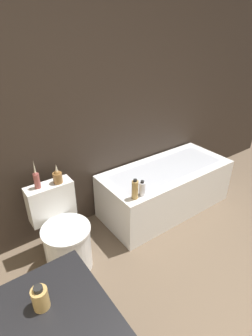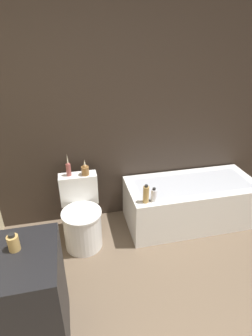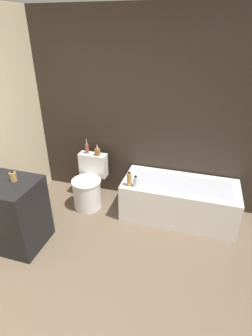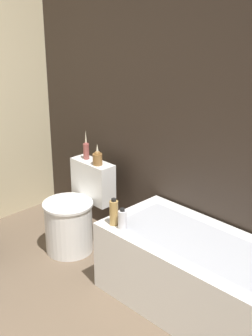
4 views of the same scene
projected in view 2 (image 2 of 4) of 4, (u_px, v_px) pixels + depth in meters
The scene contains 9 objects.
wall_back_tiled at pixel (117, 112), 2.83m from camera, with size 6.40×0.06×2.60m.
bathtub at pixel (190, 202), 3.13m from camera, with size 1.51×0.67×0.53m.
toilet at pixel (82, 219), 2.79m from camera, with size 0.42×0.56×0.72m.
vanity_counter at pixel (12, 304), 1.78m from camera, with size 0.71×0.56×0.84m.
soap_bottle_glass at pixel (13, 243), 1.64m from camera, with size 0.07×0.07×0.13m.
vase_gold at pixel (68, 168), 2.73m from camera, with size 0.05×0.05×0.25m.
vase_silver at pixel (85, 169), 2.75m from camera, with size 0.08×0.08×0.18m.
shampoo_bottle_tall at pixel (146, 194), 2.64m from camera, with size 0.06×0.06×0.20m.
shampoo_bottle_short at pixel (154, 195), 2.66m from camera, with size 0.06×0.06×0.15m.
Camera 2 is at (-0.52, -0.38, 2.07)m, focal length 28.00 mm.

